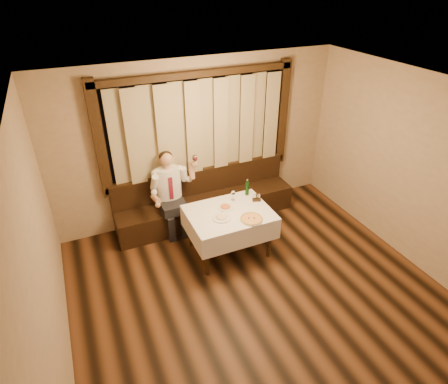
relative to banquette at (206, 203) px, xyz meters
name	(u,v)px	position (x,y,z in m)	size (l,w,h in m)	color
room	(253,193)	(0.00, -1.75, 1.19)	(5.01, 6.01, 2.81)	black
banquette	(206,203)	(0.00, 0.00, 0.00)	(3.20, 0.61, 0.94)	black
dining_table	(229,218)	(0.00, -1.02, 0.34)	(1.27, 0.97, 0.76)	black
pizza	(251,219)	(0.21, -1.34, 0.46)	(0.35, 0.35, 0.04)	white
pasta_red	(225,206)	(-0.01, -0.90, 0.48)	(0.25, 0.25, 0.09)	white
pasta_cream	(221,216)	(-0.17, -1.13, 0.49)	(0.28, 0.28, 0.10)	white
green_bottle	(247,188)	(0.47, -0.68, 0.57)	(0.06, 0.06, 0.28)	#104A12
table_wine_glass	(233,193)	(0.19, -0.74, 0.58)	(0.07, 0.07, 0.18)	white
cruet_caddy	(257,198)	(0.53, -0.91, 0.50)	(0.14, 0.10, 0.14)	black
seated_man	(170,188)	(-0.64, -0.09, 0.52)	(0.80, 0.60, 1.44)	black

